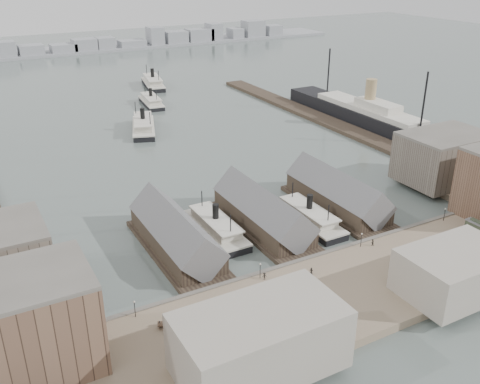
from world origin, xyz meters
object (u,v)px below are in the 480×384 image
horse_cart_left (171,320)px  horse_cart_center (301,296)px  horse_cart_right (410,264)px  ocean_steamer (369,115)px  ferry_docked_west (216,227)px

horse_cart_left → horse_cart_center: horse_cart_left is taller
horse_cart_left → horse_cart_right: bearing=-77.0°
horse_cart_center → horse_cart_right: 30.21m
ocean_steamer → horse_cart_right: ocean_steamer is taller
ocean_steamer → horse_cart_right: 122.91m
horse_cart_right → horse_cart_center: bearing=94.0°
ferry_docked_west → ocean_steamer: ocean_steamer is taller
horse_cart_center → horse_cart_left: bearing=94.0°
ocean_steamer → horse_cart_center: bearing=-136.9°
ferry_docked_west → ocean_steamer: (105.00, 58.29, 2.18)m
ferry_docked_west → horse_cart_left: bearing=-128.9°
ocean_steamer → horse_cart_left: (-131.34, -90.94, -1.63)m
ferry_docked_west → horse_cart_center: (1.68, -38.30, 0.50)m
ferry_docked_west → horse_cart_left: size_ratio=5.60×
ocean_steamer → ferry_docked_west: bearing=-151.0°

